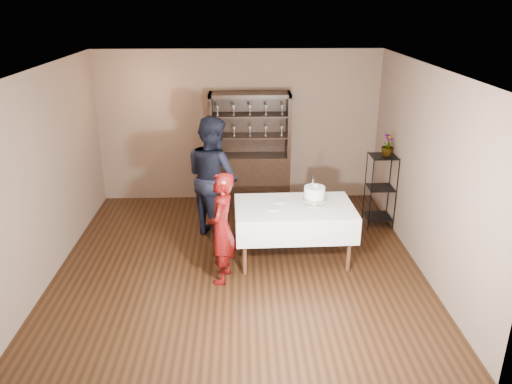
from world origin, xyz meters
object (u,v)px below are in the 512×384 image
at_px(woman, 221,228).
at_px(potted_plant, 388,145).
at_px(man, 213,177).
at_px(plant_etagere, 380,188).
at_px(cake_table, 294,219).
at_px(cake, 314,194).
at_px(china_hutch, 250,167).

distance_m(woman, potted_plant, 3.09).
bearing_deg(man, potted_plant, -123.63).
xyz_separation_m(plant_etagere, cake_table, (-1.51, -1.11, -0.02)).
bearing_deg(plant_etagere, cake, -138.06).
height_order(china_hutch, woman, china_hutch).
height_order(plant_etagere, man, man).
distance_m(plant_etagere, cake_table, 1.87).
bearing_deg(woman, man, -162.88).
bearing_deg(potted_plant, woman, -147.26).
height_order(woman, man, man).
relative_size(china_hutch, woman, 1.34).
height_order(woman, potted_plant, potted_plant).
xyz_separation_m(cake_table, cake, (0.27, -0.01, 0.37)).
height_order(china_hutch, potted_plant, china_hutch).
bearing_deg(plant_etagere, woman, -146.67).
xyz_separation_m(china_hutch, man, (-0.59, -1.28, 0.28)).
xyz_separation_m(plant_etagere, man, (-2.67, -0.23, 0.30)).
height_order(cake, potted_plant, potted_plant).
height_order(china_hutch, man, china_hutch).
relative_size(plant_etagere, potted_plant, 3.46).
relative_size(woman, man, 0.79).
bearing_deg(woman, cake_table, 128.67).
relative_size(man, cake, 4.29).
xyz_separation_m(plant_etagere, cake, (-1.24, -1.11, 0.34)).
height_order(man, cake, man).
bearing_deg(china_hutch, man, -114.84).
relative_size(china_hutch, potted_plant, 5.76).
relative_size(plant_etagere, man, 0.63).
distance_m(china_hutch, potted_plant, 2.48).
bearing_deg(cake_table, man, 142.91).
relative_size(china_hutch, man, 1.06).
bearing_deg(china_hutch, plant_etagere, -26.83).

